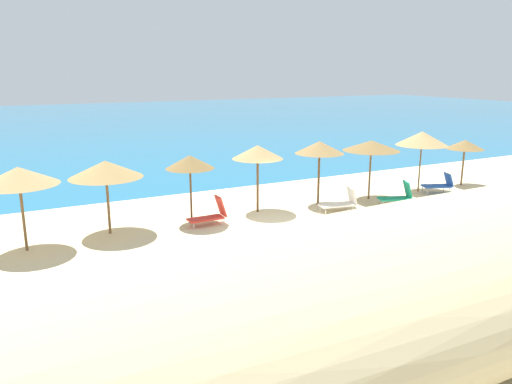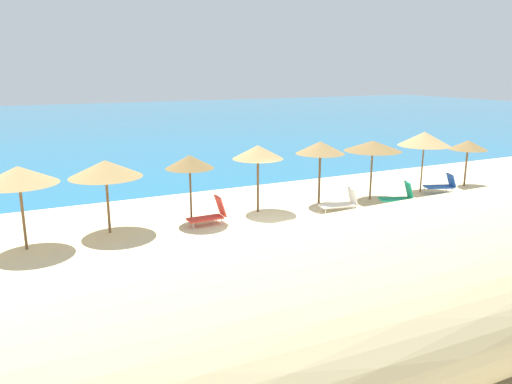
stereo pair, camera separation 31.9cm
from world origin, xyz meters
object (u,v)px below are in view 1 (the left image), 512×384
(beach_umbrella_3, at_px, (190,162))
(beach_umbrella_8, at_px, (465,145))
(beach_umbrella_6, at_px, (371,146))
(beach_umbrella_7, at_px, (422,138))
(beach_umbrella_5, at_px, (320,148))
(lounge_chair_0, at_px, (440,184))
(beach_umbrella_1, at_px, (18,176))
(lounge_chair_3, at_px, (398,196))
(lounge_chair_1, at_px, (341,202))
(beach_umbrella_4, at_px, (258,152))
(beach_umbrella_2, at_px, (106,169))
(lounge_chair_2, at_px, (211,214))

(beach_umbrella_3, bearing_deg, beach_umbrella_8, -0.95)
(beach_umbrella_6, distance_m, beach_umbrella_7, 3.20)
(beach_umbrella_5, distance_m, lounge_chair_0, 6.95)
(beach_umbrella_1, relative_size, lounge_chair_3, 1.83)
(beach_umbrella_6, bearing_deg, lounge_chair_1, -155.25)
(beach_umbrella_4, distance_m, beach_umbrella_6, 5.69)
(beach_umbrella_1, height_order, beach_umbrella_6, beach_umbrella_1)
(lounge_chair_1, relative_size, lounge_chair_3, 1.06)
(beach_umbrella_5, bearing_deg, beach_umbrella_2, 178.95)
(lounge_chair_2, distance_m, lounge_chair_3, 8.60)
(beach_umbrella_4, xyz_separation_m, beach_umbrella_7, (8.87, -0.44, 0.08))
(beach_umbrella_2, height_order, beach_umbrella_5, beach_umbrella_5)
(lounge_chair_2, bearing_deg, beach_umbrella_2, 77.90)
(lounge_chair_1, distance_m, lounge_chair_3, 2.85)
(beach_umbrella_6, height_order, lounge_chair_0, beach_umbrella_6)
(beach_umbrella_7, bearing_deg, beach_umbrella_6, -179.26)
(beach_umbrella_8, bearing_deg, beach_umbrella_6, -179.91)
(lounge_chair_2, bearing_deg, lounge_chair_0, -93.17)
(beach_umbrella_6, bearing_deg, beach_umbrella_4, 175.18)
(lounge_chair_3, bearing_deg, beach_umbrella_6, 33.95)
(beach_umbrella_3, bearing_deg, lounge_chair_3, -11.40)
(beach_umbrella_4, bearing_deg, lounge_chair_2, -162.41)
(beach_umbrella_4, height_order, lounge_chair_0, beach_umbrella_4)
(lounge_chair_3, bearing_deg, beach_umbrella_4, 92.61)
(beach_umbrella_3, distance_m, lounge_chair_3, 9.49)
(beach_umbrella_2, distance_m, lounge_chair_2, 4.31)
(beach_umbrella_8, bearing_deg, lounge_chair_3, -164.95)
(beach_umbrella_5, distance_m, lounge_chair_1, 2.60)
(lounge_chair_0, relative_size, lounge_chair_2, 1.02)
(beach_umbrella_2, height_order, lounge_chair_3, beach_umbrella_2)
(beach_umbrella_6, distance_m, beach_umbrella_8, 6.25)
(beach_umbrella_4, distance_m, lounge_chair_3, 6.70)
(beach_umbrella_5, xyz_separation_m, beach_umbrella_8, (8.95, -0.24, -0.45))
(beach_umbrella_1, xyz_separation_m, lounge_chair_1, (12.30, -1.00, -2.16))
(beach_umbrella_6, height_order, lounge_chair_3, beach_umbrella_6)
(beach_umbrella_5, bearing_deg, lounge_chair_3, -30.77)
(beach_umbrella_1, distance_m, beach_umbrella_7, 17.97)
(beach_umbrella_2, xyz_separation_m, beach_umbrella_3, (3.16, -0.16, 0.02))
(beach_umbrella_2, height_order, beach_umbrella_6, beach_umbrella_6)
(beach_umbrella_1, xyz_separation_m, lounge_chair_0, (18.60, -0.60, -2.11))
(lounge_chair_2, bearing_deg, beach_umbrella_6, -88.96)
(beach_umbrella_1, height_order, beach_umbrella_5, beach_umbrella_5)
(beach_umbrella_5, relative_size, beach_umbrella_8, 1.20)
(lounge_chair_3, bearing_deg, beach_umbrella_3, 100.06)
(beach_umbrella_3, xyz_separation_m, beach_umbrella_6, (8.74, -0.26, 0.07))
(beach_umbrella_5, xyz_separation_m, lounge_chair_0, (6.54, -0.98, -2.14))
(beach_umbrella_2, bearing_deg, beach_umbrella_3, -2.85)
(beach_umbrella_2, relative_size, lounge_chair_3, 1.76)
(beach_umbrella_4, relative_size, lounge_chair_2, 1.89)
(beach_umbrella_3, height_order, beach_umbrella_7, beach_umbrella_7)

